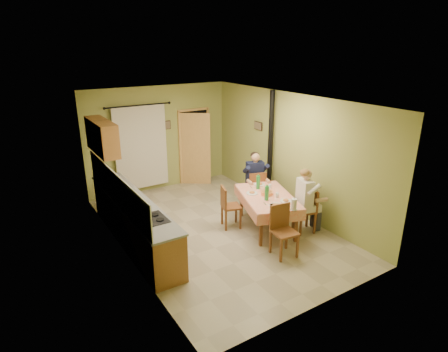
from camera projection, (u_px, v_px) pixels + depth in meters
floor at (217, 229)px, 8.17m from camera, size 4.00×6.00×0.01m
room_shell at (216, 148)px, 7.56m from camera, size 4.04×6.04×2.82m
kitchen_run at (133, 221)px, 7.47m from camera, size 0.64×3.64×1.56m
upper_cabinets at (102, 137)px, 7.95m from camera, size 0.35×1.40×0.70m
curtain at (141, 147)px, 9.78m from camera, size 1.70×0.07×2.22m
doorway at (195, 147)px, 10.60m from camera, size 0.96×0.52×2.15m
dining_table at (267, 212)px, 8.10m from camera, size 1.51×1.93×0.76m
tableware at (270, 195)px, 7.86m from camera, size 0.72×1.62×0.33m
chair_far at (255, 197)px, 9.09m from camera, size 0.52×0.52×0.97m
chair_near at (284, 241)px, 7.08m from camera, size 0.47×0.47×0.99m
chair_right at (305, 219)px, 7.99m from camera, size 0.48×0.48×0.95m
chair_left at (230, 215)px, 8.18m from camera, size 0.48×0.48×0.94m
man_far at (255, 174)px, 8.90m from camera, size 0.64×0.57×1.39m
man_right at (306, 193)px, 7.78m from camera, size 0.56×0.64×1.39m
stove_flue at (270, 163)px, 9.26m from camera, size 0.24×0.24×2.80m
picture_back at (167, 125)px, 10.07m from camera, size 0.19×0.03×0.23m
picture_right at (258, 126)px, 9.49m from camera, size 0.03×0.31×0.21m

